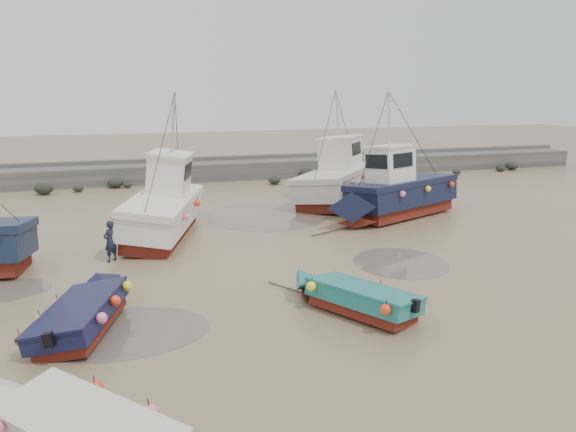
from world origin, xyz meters
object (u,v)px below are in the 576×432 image
object	(u,v)px
dinghy_0	(79,422)
cabin_boat_2	(396,191)
cabin_boat_3	(342,178)
dinghy_2	(352,293)
cabin_boat_1	(163,205)
dinghy_1	(88,308)
person	(112,261)

from	to	relation	value
dinghy_0	cabin_boat_2	size ratio (longest dim) A/B	0.56
cabin_boat_2	cabin_boat_3	bearing A→B (deg)	-10.45
dinghy_2	cabin_boat_3	xyz separation A→B (m)	(5.36, 14.91, 0.79)
cabin_boat_1	cabin_boat_2	bearing A→B (deg)	16.60
cabin_boat_2	dinghy_1	bearing A→B (deg)	99.77
dinghy_0	person	distance (m)	11.57
dinghy_2	person	bearing A→B (deg)	103.43
cabin_boat_1	person	world-z (taller)	cabin_boat_1
dinghy_1	cabin_boat_3	bearing A→B (deg)	63.05
dinghy_1	person	distance (m)	6.00
dinghy_2	person	size ratio (longest dim) A/B	3.20
dinghy_1	person	size ratio (longest dim) A/B	3.77
person	cabin_boat_3	bearing A→B (deg)	168.58
dinghy_0	cabin_boat_3	distance (m)	23.31
dinghy_2	cabin_boat_1	bearing A→B (deg)	83.00
cabin_boat_1	cabin_boat_3	world-z (taller)	same
dinghy_1	cabin_boat_2	distance (m)	16.86
dinghy_1	cabin_boat_3	world-z (taller)	cabin_boat_3
cabin_boat_3	person	world-z (taller)	cabin_boat_3
dinghy_2	cabin_boat_2	distance (m)	12.26
dinghy_1	person	xyz separation A→B (m)	(0.44, 5.96, -0.55)
cabin_boat_2	person	bearing A→B (deg)	80.12
cabin_boat_3	person	xyz separation A→B (m)	(-12.38, -8.01, -1.35)
dinghy_1	dinghy_0	bearing A→B (deg)	-72.41
dinghy_1	dinghy_2	xyz separation A→B (m)	(7.47, -0.94, 0.01)
dinghy_0	person	bearing A→B (deg)	47.14
dinghy_1	cabin_boat_3	size ratio (longest dim) A/B	0.71
dinghy_2	cabin_boat_1	size ratio (longest dim) A/B	0.52
cabin_boat_2	cabin_boat_1	bearing A→B (deg)	65.78
dinghy_0	cabin_boat_3	size ratio (longest dim) A/B	0.60
dinghy_0	person	size ratio (longest dim) A/B	3.20
dinghy_0	dinghy_2	size ratio (longest dim) A/B	1.00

